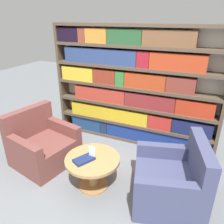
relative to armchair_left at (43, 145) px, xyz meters
name	(u,v)px	position (x,y,z in m)	size (l,w,h in m)	color
ground_plane	(95,189)	(1.05, -0.24, -0.28)	(14.00, 14.00, 0.00)	slate
bookshelf	(132,88)	(1.02, 1.23, 0.72)	(2.91, 0.30, 2.04)	silver
armchair_left	(43,145)	(0.00, 0.00, 0.00)	(0.97, 1.00, 0.84)	brown
armchair_right	(172,181)	(1.99, 0.00, 0.00)	(1.01, 1.03, 0.84)	#42476B
coffee_table	(93,166)	(1.00, -0.19, 0.05)	(0.72, 0.72, 0.46)	#AD7F4C
table_sign	(92,153)	(1.00, -0.19, 0.25)	(0.09, 0.06, 0.17)	black
stray_book	(84,159)	(0.93, -0.28, 0.19)	(0.26, 0.30, 0.03)	navy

